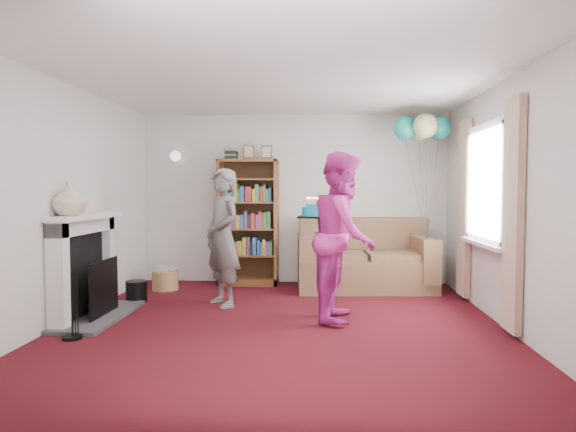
# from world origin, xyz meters

# --- Properties ---
(ground) EXTENTS (5.00, 5.00, 0.00)m
(ground) POSITION_xyz_m (0.00, 0.00, 0.00)
(ground) COLOR black
(ground) RESTS_ON ground
(wall_back) EXTENTS (4.50, 0.02, 2.50)m
(wall_back) POSITION_xyz_m (0.00, 2.51, 1.25)
(wall_back) COLOR silver
(wall_back) RESTS_ON ground
(wall_left) EXTENTS (0.02, 5.00, 2.50)m
(wall_left) POSITION_xyz_m (-2.26, 0.00, 1.25)
(wall_left) COLOR silver
(wall_left) RESTS_ON ground
(wall_right) EXTENTS (0.02, 5.00, 2.50)m
(wall_right) POSITION_xyz_m (2.26, 0.00, 1.25)
(wall_right) COLOR silver
(wall_right) RESTS_ON ground
(ceiling) EXTENTS (4.50, 5.00, 0.01)m
(ceiling) POSITION_xyz_m (0.00, 0.00, 2.50)
(ceiling) COLOR white
(ceiling) RESTS_ON wall_back
(fireplace) EXTENTS (0.55, 1.80, 1.12)m
(fireplace) POSITION_xyz_m (-2.09, 0.19, 0.51)
(fireplace) COLOR #3F3F42
(fireplace) RESTS_ON ground
(window_bay) EXTENTS (0.14, 2.02, 2.20)m
(window_bay) POSITION_xyz_m (2.21, 0.60, 1.20)
(window_bay) COLOR white
(window_bay) RESTS_ON ground
(wall_sconce) EXTENTS (0.16, 0.23, 0.16)m
(wall_sconce) POSITION_xyz_m (-1.75, 2.36, 1.88)
(wall_sconce) COLOR gold
(wall_sconce) RESTS_ON ground
(bookcase) EXTENTS (0.86, 0.42, 2.03)m
(bookcase) POSITION_xyz_m (-0.66, 2.30, 0.90)
(bookcase) COLOR #472B14
(bookcase) RESTS_ON ground
(sofa) EXTENTS (1.85, 0.98, 0.98)m
(sofa) POSITION_xyz_m (1.02, 2.08, 0.36)
(sofa) COLOR brown
(sofa) RESTS_ON ground
(wicker_basket) EXTENTS (0.36, 0.36, 0.33)m
(wicker_basket) POSITION_xyz_m (-1.75, 1.78, 0.15)
(wicker_basket) COLOR #A3814C
(wicker_basket) RESTS_ON ground
(person_striped) EXTENTS (0.68, 0.71, 1.64)m
(person_striped) POSITION_xyz_m (-0.76, 0.87, 0.82)
(person_striped) COLOR black
(person_striped) RESTS_ON ground
(person_magenta) EXTENTS (0.79, 0.95, 1.79)m
(person_magenta) POSITION_xyz_m (0.64, 0.32, 0.89)
(person_magenta) COLOR #BC2586
(person_magenta) RESTS_ON ground
(birthday_cake) EXTENTS (0.36, 0.36, 0.22)m
(birthday_cake) POSITION_xyz_m (0.35, 0.42, 1.15)
(birthday_cake) COLOR black
(birthday_cake) RESTS_ON ground
(balloons) EXTENTS (0.77, 0.77, 1.69)m
(balloons) POSITION_xyz_m (1.77, 1.94, 2.22)
(balloons) COLOR #3F3F3F
(balloons) RESTS_ON ground
(mantel_vase) EXTENTS (0.43, 0.43, 0.35)m
(mantel_vase) POSITION_xyz_m (-2.12, -0.15, 1.30)
(mantel_vase) COLOR beige
(mantel_vase) RESTS_ON fireplace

